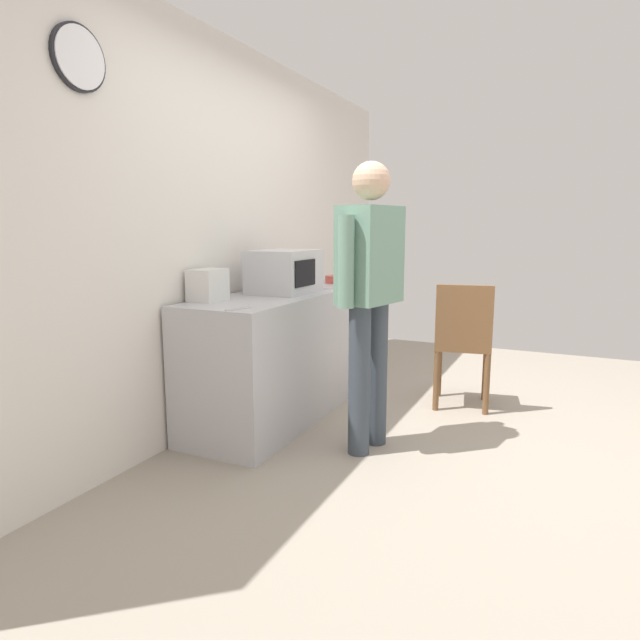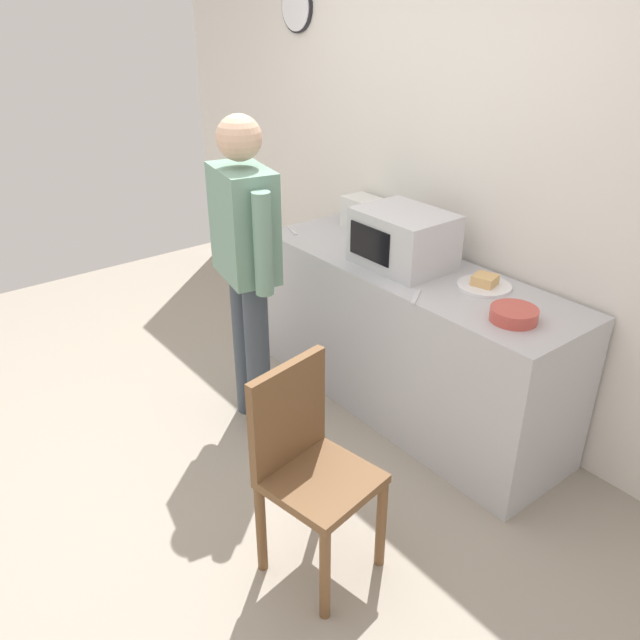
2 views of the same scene
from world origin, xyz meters
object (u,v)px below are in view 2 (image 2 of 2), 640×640
Objects in this scene: spoon_utensil at (416,296)px; toaster at (362,213)px; sandwich_plate at (484,284)px; wooden_chair at (307,462)px; microwave at (403,239)px; salad_bowl at (514,314)px; person_standing at (246,256)px; fork_utensil at (292,230)px.

toaster is at bearing 153.37° from spoon_utensil.
sandwich_plate is 0.29× the size of wooden_chair.
microwave reaches higher than sandwich_plate.
toaster reaches higher than wooden_chair.
salad_bowl is at bearing -12.22° from toaster.
sandwich_plate is 1.07m from toaster.
wooden_chair is (0.18, -1.26, -0.38)m from sandwich_plate.
spoon_utensil is 0.18× the size of wooden_chair.
person_standing is (-0.71, -0.53, 0.12)m from spoon_utensil.
spoon_utensil is (0.34, -0.24, -0.15)m from microwave.
fork_utensil is 0.10× the size of person_standing.
salad_bowl is 1.41m from toaster.
microwave reaches higher than wooden_chair.
microwave is 2.94× the size of fork_utensil.
microwave is at bearing 119.64° from wooden_chair.
microwave is 0.50m from sandwich_plate.
wooden_chair is (1.01, -0.37, -0.49)m from person_standing.
person_standing is at bearing -53.67° from fork_utensil.
microwave is 0.29× the size of person_standing.
sandwich_plate is at bearing -5.96° from toaster.
salad_bowl is at bearing 2.72° from fork_utensil.
person_standing reaches higher than toaster.
toaster is (-1.06, 0.11, 0.08)m from sandwich_plate.
person_standing is at bearing 159.81° from wooden_chair.
toaster is (-0.59, 0.23, -0.05)m from microwave.
fork_utensil is at bearing 145.94° from wooden_chair.
wooden_chair is at bearing -20.19° from person_standing.
person_standing is (-0.36, -0.77, -0.03)m from microwave.
fork_utensil is (-0.82, -0.15, -0.15)m from microwave.
toaster is at bearing 102.81° from person_standing.
microwave is 0.53× the size of wooden_chair.
sandwich_plate is 1.26× the size of salad_bowl.
person_standing reaches higher than microwave.
person_standing reaches higher than spoon_utensil.
sandwich_plate reaches higher than salad_bowl.
fork_utensil is 1.81m from wooden_chair.
toaster is 0.23× the size of wooden_chair.
microwave is at bearing -166.03° from sandwich_plate.
fork_utensil is (-1.61, -0.08, -0.03)m from salad_bowl.
person_standing is 1.83× the size of wooden_chair.
sandwich_plate is 1.33m from wooden_chair.
spoon_utensil is (1.16, -0.09, 0.00)m from fork_utensil.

